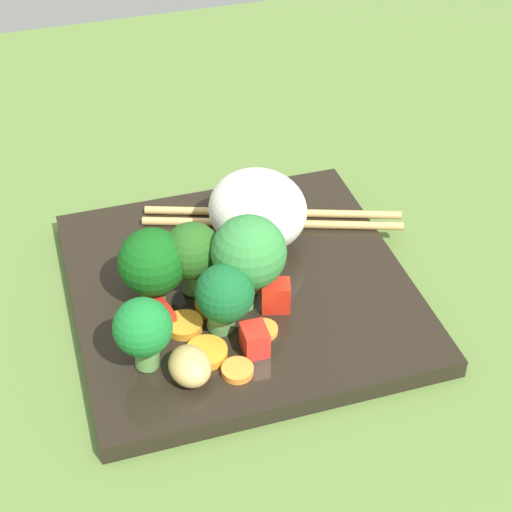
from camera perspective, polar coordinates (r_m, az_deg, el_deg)
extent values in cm
cube|color=#597836|center=(62.80, -1.09, -3.52)|extent=(110.00, 110.00, 2.00)
cube|color=black|center=(61.63, -1.11, -2.33)|extent=(25.21, 25.21, 1.48)
ellipsoid|color=white|center=(63.27, 0.12, 3.29)|extent=(9.87, 10.16, 5.99)
cylinder|color=#558F4C|center=(56.91, -2.40, -4.38)|extent=(2.56, 2.37, 2.11)
sphere|color=#155A29|center=(55.06, -2.22, -2.63)|extent=(4.14, 4.14, 4.14)
cylinder|color=#65A953|center=(59.88, -4.46, -1.57)|extent=(1.89, 1.52, 2.46)
sphere|color=#23571A|center=(58.04, -4.54, 0.41)|extent=(4.20, 4.20, 4.20)
cylinder|color=#5D9647|center=(54.57, -7.64, -6.59)|extent=(2.27, 2.04, 2.82)
sphere|color=#19772E|center=(52.61, -8.00, -4.99)|extent=(3.92, 3.92, 3.92)
cylinder|color=#72A044|center=(59.42, -7.23, -2.50)|extent=(1.87, 2.04, 1.96)
sphere|color=#115515|center=(57.81, -7.32, -0.43)|extent=(4.96, 4.96, 4.96)
cylinder|color=#6CAC50|center=(58.30, -0.94, -2.43)|extent=(2.47, 2.53, 2.89)
sphere|color=#34833C|center=(56.41, -0.90, 0.19)|extent=(5.39, 5.39, 5.39)
cylinder|color=orange|center=(57.41, -5.07, -4.88)|extent=(3.62, 3.62, 0.65)
cylinder|color=orange|center=(54.29, -1.31, -8.07)|extent=(2.87, 2.87, 0.52)
cylinder|color=#F09B35|center=(57.12, 0.99, -5.13)|extent=(2.84, 2.84, 0.41)
cylinder|color=orange|center=(60.63, -0.52, -1.92)|extent=(3.49, 3.49, 0.49)
cylinder|color=orange|center=(55.42, -3.51, -6.81)|extent=(2.97, 2.97, 0.64)
cylinder|color=orange|center=(58.74, -3.02, -3.47)|extent=(3.20, 3.20, 0.71)
cube|color=red|center=(55.19, -0.09, -5.93)|extent=(1.70, 2.04, 2.02)
cube|color=red|center=(61.60, -2.47, -0.68)|extent=(2.77, 3.05, 1.29)
cube|color=red|center=(57.93, -7.04, -4.11)|extent=(2.50, 3.08, 1.32)
cube|color=red|center=(58.21, 1.41, -2.82)|extent=(2.42, 2.12, 2.33)
ellipsoid|color=tan|center=(53.58, -4.69, -7.74)|extent=(3.13, 3.73, 2.19)
cylinder|color=tan|center=(67.46, 1.18, 3.08)|extent=(20.38, 7.77, 0.68)
cylinder|color=tan|center=(66.24, 1.15, 2.31)|extent=(20.38, 7.77, 0.68)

